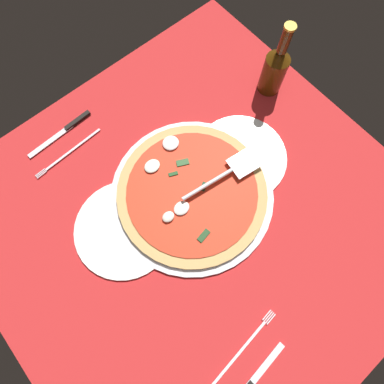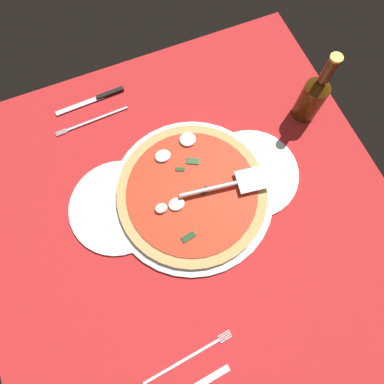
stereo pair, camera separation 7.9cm
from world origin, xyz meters
The scene contains 10 objects.
ground_plane centered at (0.00, 0.00, -0.40)cm, with size 102.76×102.76×0.80cm, color red.
checker_pattern centered at (0.00, 0.00, 0.05)cm, with size 102.76×102.76×0.10cm.
pizza_pan centered at (2.83, 4.93, 0.64)cm, with size 41.88×41.88×1.07cm, color silver.
dinner_plate_left centered at (-15.83, 8.84, 0.60)cm, with size 25.00×25.00×1.00cm, color white.
dinner_plate_right centered at (19.50, 4.50, 0.60)cm, with size 24.83×24.83×1.00cm, color white.
pizza centered at (2.78, 5.11, 1.88)cm, with size 38.33×38.33×2.57cm.
pizza_server centered at (12.11, 2.64, 4.07)cm, with size 22.71×7.18×1.00cm.
place_setting_near centered at (-13.56, -32.97, 0.45)cm, with size 23.06×14.69×1.40cm.
place_setting_far centered at (-13.35, 38.65, 0.45)cm, with size 21.84×14.64×1.40cm.
beer_bottle centered at (41.01, 15.48, 8.25)cm, with size 6.51×6.51×22.26cm.
Camera 2 is at (-6.54, -18.16, 77.54)cm, focal length 29.35 mm.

